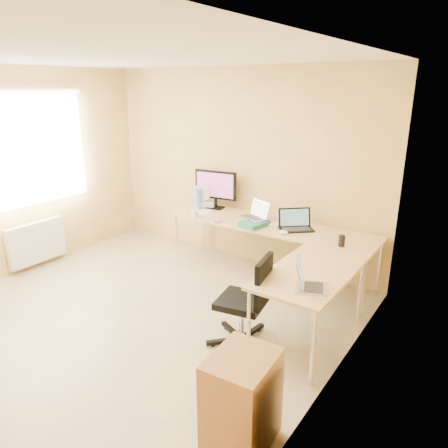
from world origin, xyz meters
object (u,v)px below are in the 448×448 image
Objects in this scene: water_bottle at (198,199)px; keyboard at (266,223)px; cabinet at (242,401)px; laptop_black at (297,220)px; office_chair at (242,296)px; desk_main at (269,252)px; mug at (196,214)px; desk_fan at (204,197)px; laptop_center at (255,210)px; monitor at (216,189)px; desk_return at (309,306)px; laptop_return at (313,277)px.

keyboard is at bearing -1.79° from water_bottle.
laptop_black is at bearing 103.40° from cabinet.
water_bottle is 0.33× the size of office_chair.
water_bottle is at bearing 179.54° from desk_main.
desk_fan reaches higher than mug.
desk_fan is (-1.48, 0.16, 0.03)m from laptop_black.
laptop_center is 0.96m from desk_fan.
desk_main is 25.76× the size of mug.
keyboard is 0.54× the size of office_chair.
water_bottle is at bearing -136.03° from monitor.
desk_return is 2.37m from monitor.
monitor is at bearing 32.36° from laptop_return.
mug is (-1.29, -0.28, -0.07)m from laptop_black.
monitor is (-1.95, 1.20, 0.63)m from desk_return.
monitor reaches higher than office_chair.
mug is (-0.75, -0.23, -0.12)m from laptop_center.
desk_main and desk_return have the same top height.
laptop_black is at bearing -1.16° from water_bottle.
mug is 0.11× the size of office_chair.
desk_main is 1.06m from mug.
office_chair is at bearing -126.43° from laptop_black.
office_chair is (-0.65, -0.07, -0.34)m from laptop_return.
laptop_return reaches higher than desk_main.
monitor is at bearing 148.35° from desk_return.
laptop_center is 2.75m from cabinet.
desk_fan is at bearing 90.00° from water_bottle.
desk_return is at bearing 28.49° from office_chair.
laptop_return reaches higher than cabinet.
desk_return is at bearing -41.53° from desk_fan.
laptop_center is at bearing -26.00° from monitor.
keyboard is at bearing 20.50° from laptop_return.
mug reaches higher than cabinet.
desk_return is 12.64× the size of mug.
laptop_black is 1.44m from office_chair.
desk_main is 2.67m from cabinet.
desk_fan reaches higher than desk_return.
mug is (-0.88, -0.27, 0.04)m from keyboard.
desk_return is 1.43m from cabinet.
laptop_center is at bearing 24.55° from laptop_return.
desk_fan is (-0.19, 0.43, 0.11)m from mug.
laptop_black reaches higher than office_chair.
desk_main is at bearing 110.58° from cabinet.
mug reaches higher than keyboard.
office_chair is at bearing -140.67° from desk_return.
mug is 0.34× the size of water_bottle.
laptop_black is (1.33, -0.22, -0.14)m from monitor.
monitor is 0.27m from water_bottle.
monitor reaches higher than laptop_center.
desk_return is at bearing -25.65° from water_bottle.
desk_return is at bearing -20.22° from mug.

